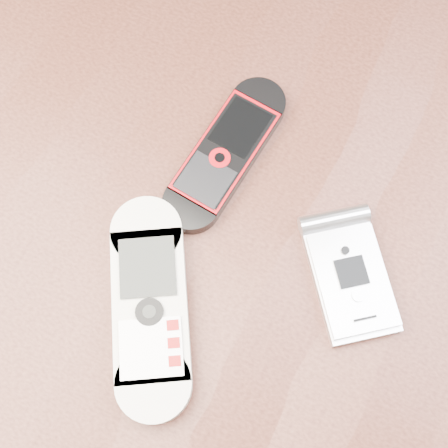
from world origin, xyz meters
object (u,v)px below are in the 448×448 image
(motorola_razr, at_px, (351,278))
(nokia_black_red, at_px, (226,153))
(nokia_white, at_px, (150,306))
(table, at_px, (219,259))

(motorola_razr, bearing_deg, nokia_black_red, 119.97)
(motorola_razr, bearing_deg, nokia_white, 175.73)
(nokia_white, xyz_separation_m, nokia_black_red, (-0.00, 0.14, -0.00))
(table, bearing_deg, motorola_razr, 2.11)
(nokia_white, relative_size, motorola_razr, 1.61)
(motorola_razr, bearing_deg, table, 143.67)
(nokia_white, relative_size, nokia_black_red, 1.13)
(nokia_black_red, relative_size, motorola_razr, 1.42)
(table, relative_size, nokia_white, 6.84)
(nokia_black_red, bearing_deg, nokia_white, -82.83)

